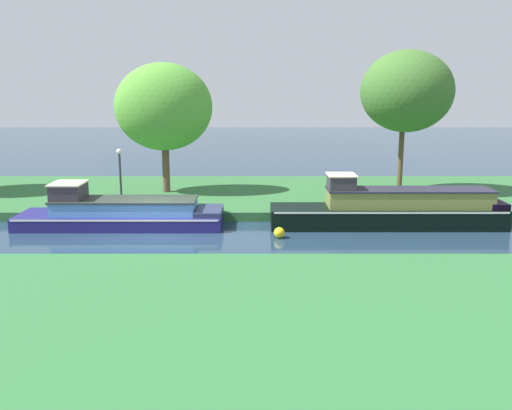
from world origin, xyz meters
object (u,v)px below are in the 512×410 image
Objects in this scene: willow_tree_centre at (166,107)px; lamp_post at (123,169)px; navy_barge at (123,213)px; willow_tree_right at (410,92)px; black_narrowboat at (395,209)px; channel_buoy at (282,233)px.

lamp_post is (-1.51, -3.16, -2.62)m from willow_tree_centre.
willow_tree_centre reaches higher than lamp_post.
navy_barge is 14.83m from willow_tree_right.
navy_barge is 1.19× the size of willow_tree_right.
black_narrowboat is 1.35× the size of willow_tree_right.
willow_tree_centre is at bearing 126.48° from channel_buoy.
willow_tree_centre is at bearing 64.43° from lamp_post.
lamp_post is 6.13× the size of channel_buoy.
black_narrowboat is 12.20m from willow_tree_centre.
willow_tree_right is 14.18m from lamp_post.
willow_tree_right reaches higher than willow_tree_centre.
lamp_post is (-13.42, -3.09, -3.38)m from willow_tree_right.
willow_tree_centre reaches higher than black_narrowboat.
willow_tree_right is (1.78, 5.46, 4.69)m from black_narrowboat.
lamp_post reaches higher than navy_barge.
willow_tree_centre is 4.38m from lamp_post.
willow_tree_centre is 15.41× the size of channel_buoy.
willow_tree_right is 11.04m from channel_buoy.
lamp_post is at bearing 168.50° from black_narrowboat.
channel_buoy is (5.43, -7.35, -4.44)m from willow_tree_centre.
willow_tree_right is at bearing 12.98° from lamp_post.
willow_tree_right is at bearing 48.34° from channel_buoy.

